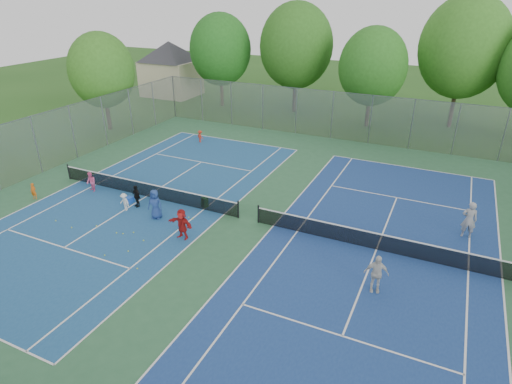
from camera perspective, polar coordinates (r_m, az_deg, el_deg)
ground at (r=23.69m, az=-1.03°, el=-3.78°), size 120.00×120.00×0.00m
court_pad at (r=23.69m, az=-1.03°, el=-3.77°), size 32.00×32.00×0.01m
court_left at (r=27.18m, az=-14.40°, el=-0.57°), size 10.97×23.77×0.01m
court_right at (r=21.93m, az=15.76°, el=-7.40°), size 10.97×23.77×0.01m
net_left at (r=27.00m, az=-14.50°, el=0.27°), size 12.87×0.10×0.91m
net_right at (r=21.71m, az=15.89°, el=-6.42°), size 12.87×0.10×0.91m
fence_north at (r=36.99m, az=10.11°, el=10.03°), size 32.00×0.10×4.00m
fence_west at (r=32.71m, az=-27.24°, el=5.55°), size 0.10×32.00×4.00m
house at (r=53.26m, az=-11.44°, el=16.99°), size 11.03×11.03×7.30m
tree_nw at (r=47.05m, az=-4.77°, el=18.39°), size 6.40×6.40×9.58m
tree_nl at (r=44.51m, az=5.38°, el=18.82°), size 7.20×7.20×10.69m
tree_nc at (r=40.65m, az=15.32°, el=15.82°), size 6.00×6.00×8.85m
tree_nr at (r=42.77m, az=26.01°, el=16.94°), size 7.60×7.60×11.42m
tree_side_w at (r=40.61m, az=-19.90°, el=15.01°), size 5.60×5.60×8.47m
ball_crate at (r=26.66m, az=-16.51°, el=-1.00°), size 0.40×0.40×0.34m
ball_hopper at (r=25.13m, az=-6.86°, el=-1.37°), size 0.41×0.41×0.62m
student_a at (r=29.13m, az=-27.54°, el=0.10°), size 0.42×0.32×1.03m
student_b at (r=28.68m, az=-21.14°, el=1.25°), size 0.76×0.68×1.29m
student_c at (r=25.59m, az=-17.14°, el=-1.29°), size 0.75×0.51×1.08m
student_d at (r=25.82m, az=-15.67°, el=-0.52°), size 0.86×0.60×1.36m
student_e at (r=24.18m, az=-13.31°, el=-1.59°), size 0.93×0.70×1.71m
student_f at (r=21.99m, az=-9.86°, el=-4.23°), size 1.57×0.69×1.64m
child_far_baseline at (r=36.09m, az=-7.45°, el=7.36°), size 0.76×0.60×1.03m
instructor at (r=24.20m, az=26.53°, el=-3.35°), size 0.76×0.53×2.00m
teen_court_b at (r=18.74m, az=15.73°, el=-10.44°), size 1.09×0.66×1.74m
tennis_ball_0 at (r=20.50m, az=-15.54°, el=-9.84°), size 0.07×0.07×0.07m
tennis_ball_1 at (r=24.59m, az=-20.49°, el=-4.29°), size 0.07×0.07×0.07m
tennis_ball_2 at (r=25.99m, az=-25.13°, el=-3.52°), size 0.07×0.07×0.07m
tennis_ball_3 at (r=23.99m, az=-8.45°, el=-3.59°), size 0.07×0.07×0.07m
tennis_ball_4 at (r=23.41m, az=-17.32°, el=-5.35°), size 0.07×0.07×0.07m
tennis_ball_5 at (r=24.93m, az=-23.37°, el=-4.40°), size 0.07×0.07×0.07m
tennis_ball_6 at (r=23.58m, az=-18.10°, el=-5.23°), size 0.07×0.07×0.07m
tennis_ball_7 at (r=23.35m, az=-16.01°, el=-5.25°), size 0.07×0.07×0.07m
tennis_ball_8 at (r=22.52m, az=-14.77°, el=-6.29°), size 0.07×0.07×0.07m
tennis_ball_9 at (r=21.85m, az=-16.67°, el=-7.60°), size 0.07×0.07×0.07m
tennis_ball_10 at (r=21.89m, az=-19.53°, el=-7.99°), size 0.07×0.07×0.07m
tennis_ball_11 at (r=24.18m, az=-8.97°, el=-3.38°), size 0.07×0.07×0.07m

